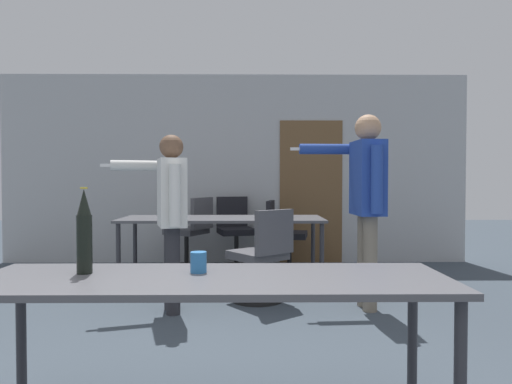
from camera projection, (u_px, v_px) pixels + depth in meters
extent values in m
cube|color=#B2B5B7|center=(235.00, 169.00, 6.62)|extent=(6.70, 0.10, 2.71)
cube|color=brown|center=(311.00, 192.00, 6.58)|extent=(0.90, 0.02, 2.05)
cube|color=#4C4C51|center=(213.00, 280.00, 2.06)|extent=(2.13, 0.66, 0.03)
cylinder|color=#2D2D33|center=(21.00, 343.00, 2.33)|extent=(0.05, 0.05, 0.73)
cylinder|color=#2D2D33|center=(412.00, 341.00, 2.35)|extent=(0.05, 0.05, 0.73)
cube|color=#4C4C51|center=(222.00, 219.00, 5.27)|extent=(2.32, 0.83, 0.03)
cylinder|color=#2D2D33|center=(118.00, 257.00, 4.92)|extent=(0.05, 0.05, 0.73)
cylinder|color=#2D2D33|center=(322.00, 257.00, 4.94)|extent=(0.05, 0.05, 0.73)
cylinder|color=#2D2D33|center=(135.00, 247.00, 5.62)|extent=(0.05, 0.05, 0.73)
cylinder|color=#2D2D33|center=(313.00, 247.00, 5.65)|extent=(0.05, 0.05, 0.73)
cylinder|color=#28282D|center=(173.00, 271.00, 4.05)|extent=(0.12, 0.12, 0.78)
cylinder|color=#28282D|center=(171.00, 267.00, 4.21)|extent=(0.12, 0.12, 0.78)
cube|color=silver|center=(172.00, 192.00, 4.11)|extent=(0.33, 0.45, 0.61)
sphere|color=brown|center=(171.00, 147.00, 4.10)|extent=(0.21, 0.21, 0.21)
cylinder|color=silver|center=(175.00, 195.00, 3.87)|extent=(0.10, 0.10, 0.53)
cylinder|color=silver|center=(140.00, 166.00, 4.27)|extent=(0.53, 0.24, 0.10)
cube|color=white|center=(107.00, 165.00, 4.18)|extent=(0.13, 0.07, 0.03)
cylinder|color=slate|center=(370.00, 263.00, 4.14)|extent=(0.13, 0.13, 0.87)
cylinder|color=slate|center=(364.00, 260.00, 4.32)|extent=(0.13, 0.13, 0.87)
cube|color=#23429E|center=(368.00, 178.00, 4.21)|extent=(0.26, 0.43, 0.69)
sphere|color=tan|center=(368.00, 128.00, 4.20)|extent=(0.24, 0.24, 0.24)
cylinder|color=#23429E|center=(377.00, 179.00, 3.95)|extent=(0.10, 0.10, 0.59)
cylinder|color=#23429E|center=(330.00, 149.00, 4.44)|extent=(0.60, 0.13, 0.10)
cube|color=white|center=(297.00, 149.00, 4.42)|extent=(0.12, 0.04, 0.03)
cylinder|color=black|center=(187.00, 266.00, 6.22)|extent=(0.52, 0.52, 0.03)
cylinder|color=black|center=(187.00, 250.00, 6.22)|extent=(0.06, 0.06, 0.43)
cube|color=#4C4C51|center=(186.00, 231.00, 6.21)|extent=(0.62, 0.62, 0.08)
cube|color=#4C4C51|center=(202.00, 213.00, 6.08)|extent=(0.26, 0.41, 0.42)
cylinder|color=black|center=(236.00, 266.00, 6.21)|extent=(0.52, 0.52, 0.03)
cylinder|color=black|center=(236.00, 250.00, 6.20)|extent=(0.06, 0.06, 0.43)
cube|color=black|center=(236.00, 231.00, 6.20)|extent=(0.57, 0.57, 0.08)
cube|color=black|center=(232.00, 211.00, 6.44)|extent=(0.44, 0.17, 0.42)
cylinder|color=black|center=(289.00, 267.00, 6.17)|extent=(0.52, 0.52, 0.03)
cylinder|color=black|center=(289.00, 252.00, 6.16)|extent=(0.06, 0.06, 0.38)
cube|color=black|center=(289.00, 235.00, 6.15)|extent=(0.53, 0.53, 0.08)
cube|color=black|center=(270.00, 216.00, 6.19)|extent=(0.14, 0.44, 0.42)
cylinder|color=black|center=(257.00, 299.00, 4.53)|extent=(0.52, 0.52, 0.03)
cylinder|color=black|center=(257.00, 278.00, 4.53)|extent=(0.06, 0.06, 0.38)
cube|color=#4C4C51|center=(257.00, 255.00, 4.52)|extent=(0.65, 0.65, 0.08)
cube|color=#4C4C51|center=(275.00, 232.00, 4.31)|extent=(0.38, 0.32, 0.42)
cylinder|color=black|center=(84.00, 244.00, 2.13)|extent=(0.07, 0.07, 0.27)
cone|color=black|center=(84.00, 202.00, 2.12)|extent=(0.06, 0.06, 0.12)
cylinder|color=gold|center=(84.00, 188.00, 2.12)|extent=(0.03, 0.03, 0.01)
cylinder|color=#2866A3|center=(198.00, 262.00, 2.15)|extent=(0.08, 0.08, 0.10)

